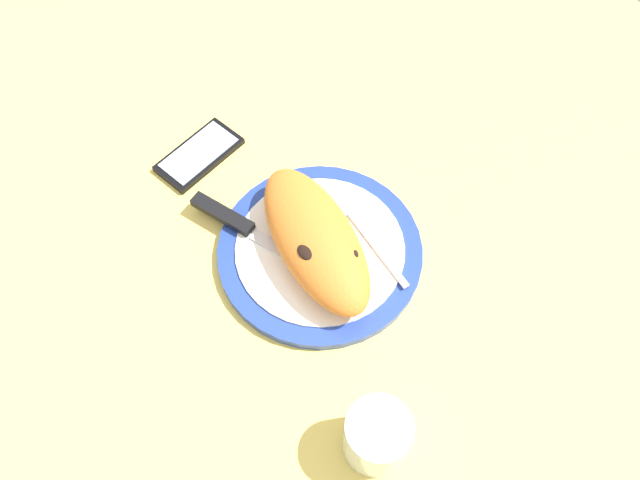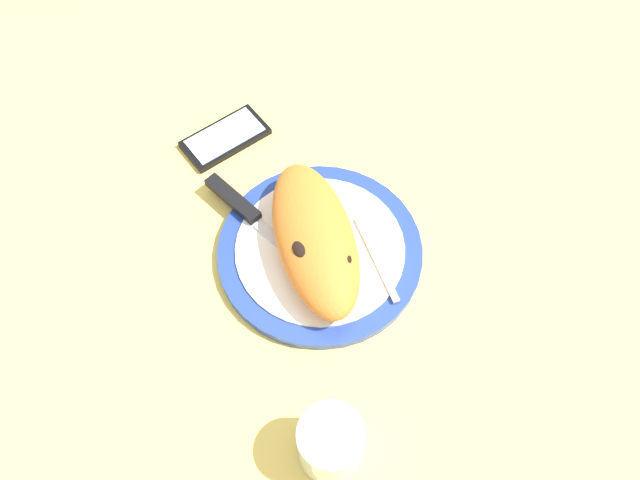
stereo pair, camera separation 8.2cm
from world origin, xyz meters
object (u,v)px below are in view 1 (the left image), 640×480
at_px(fork, 362,229).
at_px(water_glass, 376,437).
at_px(plate, 320,251).
at_px(calzone, 314,236).
at_px(knife, 243,226).
at_px(smartphone, 199,155).

xyz_separation_m(fork, water_glass, (-0.23, 0.15, 0.01)).
bearing_deg(water_glass, plate, -20.54).
relative_size(calzone, knife, 1.08).
bearing_deg(calzone, plate, -115.74).
relative_size(knife, water_glass, 2.88).
xyz_separation_m(plate, fork, (-0.01, -0.06, 0.01)).
distance_m(plate, water_glass, 0.26).
relative_size(fork, knife, 0.74).
bearing_deg(plate, knife, 39.24).
height_order(knife, smartphone, knife).
bearing_deg(fork, plate, 81.22).
bearing_deg(water_glass, calzone, -18.75).
bearing_deg(knife, water_glass, 176.05).
relative_size(plate, smartphone, 1.99).
bearing_deg(knife, smartphone, -5.33).
bearing_deg(smartphone, plate, -167.18).
height_order(fork, water_glass, water_glass).
bearing_deg(fork, knife, 54.51).
xyz_separation_m(plate, water_glass, (-0.24, 0.09, 0.03)).
distance_m(plate, calzone, 0.04).
bearing_deg(smartphone, fork, -154.73).
distance_m(knife, water_glass, 0.33).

